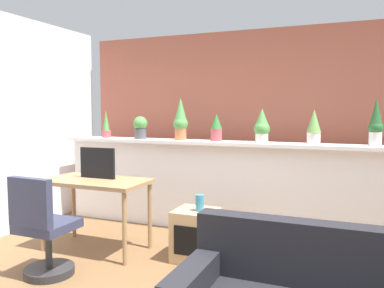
# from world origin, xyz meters

# --- Properties ---
(divider_wall) EXTENTS (4.72, 0.16, 1.07)m
(divider_wall) POSITION_xyz_m (0.00, 2.00, 0.53)
(divider_wall) COLOR white
(divider_wall) RESTS_ON ground
(plant_shelf) EXTENTS (4.72, 0.33, 0.04)m
(plant_shelf) POSITION_xyz_m (0.00, 1.96, 1.09)
(plant_shelf) COLOR white
(plant_shelf) RESTS_ON divider_wall
(brick_wall_behind) EXTENTS (4.72, 0.10, 2.50)m
(brick_wall_behind) POSITION_xyz_m (0.00, 2.60, 1.25)
(brick_wall_behind) COLOR #9E5442
(brick_wall_behind) RESTS_ON ground
(potted_plant_0) EXTENTS (0.12, 0.12, 0.37)m
(potted_plant_0) POSITION_xyz_m (-1.87, 1.97, 1.27)
(potted_plant_0) COLOR #B7474C
(potted_plant_0) RESTS_ON plant_shelf
(potted_plant_1) EXTENTS (0.18, 0.18, 0.29)m
(potted_plant_1) POSITION_xyz_m (-1.32, 1.92, 1.26)
(potted_plant_1) COLOR #4C4C51
(potted_plant_1) RESTS_ON plant_shelf
(potted_plant_2) EXTENTS (0.18, 0.18, 0.52)m
(potted_plant_2) POSITION_xyz_m (-0.76, 1.94, 1.36)
(potted_plant_2) COLOR #C66B42
(potted_plant_2) RESTS_ON plant_shelf
(potted_plant_3) EXTENTS (0.14, 0.14, 0.33)m
(potted_plant_3) POSITION_xyz_m (-0.32, 1.98, 1.27)
(potted_plant_3) COLOR #B7474C
(potted_plant_3) RESTS_ON plant_shelf
(potted_plant_4) EXTENTS (0.18, 0.18, 0.39)m
(potted_plant_4) POSITION_xyz_m (0.24, 1.93, 1.29)
(potted_plant_4) COLOR silver
(potted_plant_4) RESTS_ON plant_shelf
(potted_plant_5) EXTENTS (0.15, 0.15, 0.38)m
(potted_plant_5) POSITION_xyz_m (0.81, 1.93, 1.30)
(potted_plant_5) COLOR silver
(potted_plant_5) RESTS_ON plant_shelf
(potted_plant_6) EXTENTS (0.14, 0.14, 0.49)m
(potted_plant_6) POSITION_xyz_m (1.41, 1.95, 1.34)
(potted_plant_6) COLOR silver
(potted_plant_6) RESTS_ON plant_shelf
(desk) EXTENTS (1.10, 0.60, 0.75)m
(desk) POSITION_xyz_m (-1.28, 0.91, 0.67)
(desk) COLOR #99754C
(desk) RESTS_ON ground
(tv_monitor) EXTENTS (0.41, 0.04, 0.33)m
(tv_monitor) POSITION_xyz_m (-1.31, 0.99, 0.91)
(tv_monitor) COLOR black
(tv_monitor) RESTS_ON desk
(office_chair) EXTENTS (0.45, 0.45, 0.91)m
(office_chair) POSITION_xyz_m (-1.29, 0.15, 0.39)
(office_chair) COLOR #262628
(office_chair) RESTS_ON ground
(side_cube_shelf) EXTENTS (0.40, 0.41, 0.50)m
(side_cube_shelf) POSITION_xyz_m (-0.21, 1.04, 0.25)
(side_cube_shelf) COLOR tan
(side_cube_shelf) RESTS_ON ground
(vase_on_shelf) EXTENTS (0.08, 0.08, 0.16)m
(vase_on_shelf) POSITION_xyz_m (-0.16, 1.03, 0.58)
(vase_on_shelf) COLOR teal
(vase_on_shelf) RESTS_ON side_cube_shelf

